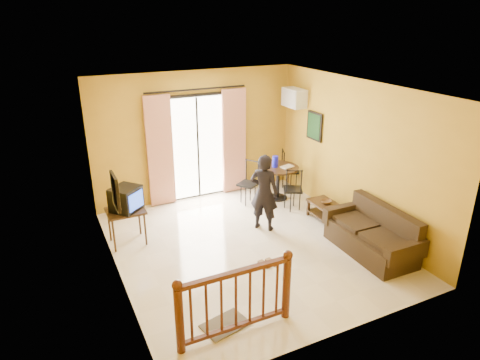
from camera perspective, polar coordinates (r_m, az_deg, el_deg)
name	(u,v)px	position (r m, az deg, el deg)	size (l,w,h in m)	color
ground	(248,246)	(7.74, 1.14, -8.79)	(5.00, 5.00, 0.00)	beige
room_shell	(249,156)	(7.03, 1.24, 3.26)	(5.00, 5.00, 5.00)	white
balcony_door	(198,147)	(9.32, -5.63, 4.47)	(2.25, 0.14, 2.46)	black
tv_table	(126,214)	(7.85, -14.99, -4.40)	(0.66, 0.55, 0.65)	black
television	(126,199)	(7.73, -14.96, -2.42)	(0.64, 0.63, 0.43)	black
picture_left	(115,192)	(6.26, -16.27, -1.52)	(0.05, 0.42, 0.52)	black
dining_table	(278,173)	(9.43, 5.10, 0.87)	(0.90, 0.90, 0.75)	black
water_jug	(275,162)	(9.32, 4.72, 2.47)	(0.13, 0.13, 0.25)	#1515C4
serving_tray	(287,167)	(9.37, 6.31, 1.78)	(0.28, 0.18, 0.02)	beige
dining_chairs	(276,200)	(9.56, 4.89, -2.65)	(1.79, 1.51, 0.95)	black
air_conditioner	(294,98)	(9.58, 7.21, 10.82)	(0.31, 0.60, 0.40)	silver
botanical_print	(315,126)	(9.23, 9.90, 7.08)	(0.05, 0.50, 0.60)	black
coffee_table	(326,210)	(8.68, 11.46, -3.89)	(0.45, 0.81, 0.36)	black
bowl	(326,202)	(8.64, 11.41, -2.88)	(0.21, 0.21, 0.07)	brown
sofa	(373,236)	(7.78, 17.34, -7.12)	(0.83, 1.73, 0.82)	black
standing_person	(264,193)	(8.02, 3.23, -1.68)	(0.55, 0.36, 1.50)	black
stair_balustrade	(236,297)	(5.58, -0.55, -15.32)	(1.63, 0.13, 1.04)	#471E0F
doormat	(225,325)	(6.04, -2.00, -18.71)	(0.60, 0.40, 0.02)	#595347
sandals	(268,263)	(7.25, 3.77, -10.99)	(0.28, 0.26, 0.03)	brown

